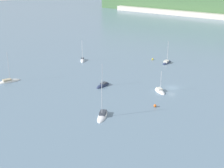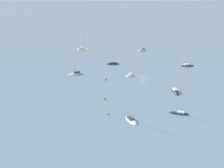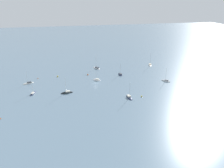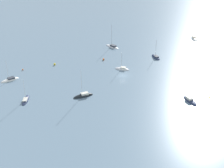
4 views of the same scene
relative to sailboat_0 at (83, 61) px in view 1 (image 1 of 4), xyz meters
name	(u,v)px [view 1 (image 1 of 4)]	position (x,y,z in m)	size (l,w,h in m)	color
ground_plane	(172,88)	(46.86, -6.38, -0.09)	(600.00, 600.00, 0.00)	slate
sailboat_0	(83,61)	(0.00, 0.00, 0.00)	(5.54, 6.07, 10.22)	silver
sailboat_2	(160,91)	(45.16, -12.09, 0.02)	(6.19, 5.25, 8.10)	silver
sailboat_3	(102,116)	(41.18, -37.87, 0.07)	(5.84, 8.47, 11.57)	silver
sailboat_4	(9,82)	(-3.24, -36.24, 0.01)	(5.20, 8.65, 11.67)	white
sailboat_5	(103,86)	(26.65, -19.20, -0.01)	(2.35, 6.72, 9.10)	#232D4C
sailboat_6	(167,63)	(31.49, 19.22, 0.05)	(2.95, 7.38, 10.13)	#232D4C
mooring_buoy_0	(155,106)	(49.84, -23.68, 0.34)	(0.84, 0.84, 0.84)	orange
mooring_buoy_2	(153,59)	(24.27, 19.66, 0.29)	(0.76, 0.76, 0.76)	yellow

